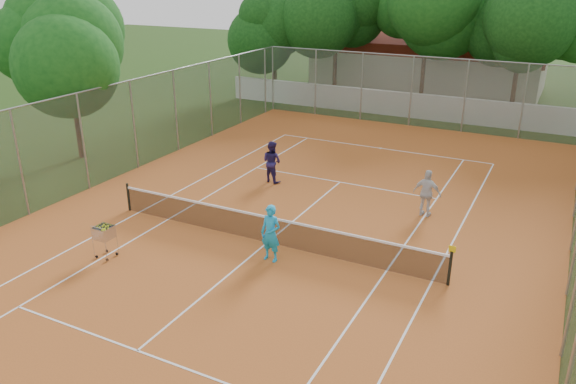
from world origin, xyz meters
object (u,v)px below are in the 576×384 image
at_px(player_far_left, 272,162).
at_px(tennis_net, 267,229).
at_px(player_near, 271,233).
at_px(ball_hopper, 105,241).
at_px(clubhouse, 428,58).
at_px(player_far_right, 427,193).

bearing_deg(player_far_left, tennis_net, 129.67).
relative_size(tennis_net, player_far_left, 6.66).
height_order(player_near, ball_hopper, player_near).
height_order(tennis_net, clubhouse, clubhouse).
bearing_deg(clubhouse, player_near, -84.90).
bearing_deg(player_far_right, player_far_left, 0.62).
height_order(clubhouse, player_far_right, clubhouse).
bearing_deg(player_far_right, player_near, 64.02).
bearing_deg(player_far_right, ball_hopper, 49.33).
relative_size(clubhouse, ball_hopper, 14.23).
height_order(clubhouse, ball_hopper, clubhouse).
bearing_deg(player_near, player_far_left, 121.74).
bearing_deg(ball_hopper, tennis_net, 26.04).
distance_m(player_near, player_far_left, 7.00).
height_order(clubhouse, player_near, clubhouse).
bearing_deg(player_far_left, ball_hopper, 93.18).
distance_m(player_far_right, ball_hopper, 11.25).
xyz_separation_m(tennis_net, player_far_right, (4.11, 4.57, 0.39)).
distance_m(player_near, player_far_right, 6.54).
relative_size(player_near, ball_hopper, 1.59).
height_order(tennis_net, ball_hopper, ball_hopper).
relative_size(player_far_left, player_far_right, 1.01).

